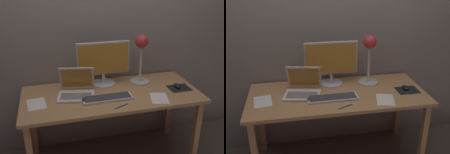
% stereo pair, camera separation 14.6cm
% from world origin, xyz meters
% --- Properties ---
extents(back_wall, '(4.80, 0.06, 2.60)m').
position_xyz_m(back_wall, '(0.00, 0.40, 1.30)').
color(back_wall, gray).
rests_on(back_wall, ground).
extents(desk, '(1.60, 0.70, 0.74)m').
position_xyz_m(desk, '(0.00, 0.00, 0.66)').
color(desk, tan).
rests_on(desk, ground).
extents(monitor, '(0.50, 0.22, 0.42)m').
position_xyz_m(monitor, '(-0.03, 0.21, 0.98)').
color(monitor, silver).
rests_on(monitor, desk).
extents(keyboard_main, '(0.44, 0.15, 0.03)m').
position_xyz_m(keyboard_main, '(-0.06, -0.11, 0.75)').
color(keyboard_main, silver).
rests_on(keyboard_main, desk).
extents(laptop, '(0.37, 0.36, 0.24)m').
position_xyz_m(laptop, '(-0.31, 0.06, 0.81)').
color(laptop, silver).
rests_on(laptop, desk).
extents(desk_lamp, '(0.19, 0.19, 0.48)m').
position_xyz_m(desk_lamp, '(0.34, 0.17, 1.06)').
color(desk_lamp, beige).
rests_on(desk_lamp, desk).
extents(mousepad, '(0.20, 0.16, 0.00)m').
position_xyz_m(mousepad, '(0.65, -0.06, 0.74)').
color(mousepad, black).
rests_on(mousepad, desk).
extents(mouse, '(0.06, 0.10, 0.03)m').
position_xyz_m(mouse, '(0.63, -0.04, 0.76)').
color(mouse, black).
rests_on(mouse, mousepad).
extents(paper_sheet_near_mouse, '(0.20, 0.24, 0.00)m').
position_xyz_m(paper_sheet_near_mouse, '(0.38, -0.20, 0.74)').
color(paper_sheet_near_mouse, white).
rests_on(paper_sheet_near_mouse, desk).
extents(paper_sheet_by_keyboard, '(0.17, 0.23, 0.00)m').
position_xyz_m(paper_sheet_by_keyboard, '(-0.66, -0.04, 0.74)').
color(paper_sheet_by_keyboard, white).
rests_on(paper_sheet_by_keyboard, desk).
extents(pen, '(0.13, 0.07, 0.01)m').
position_xyz_m(pen, '(0.02, -0.26, 0.74)').
color(pen, '#2633A5').
rests_on(pen, desk).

